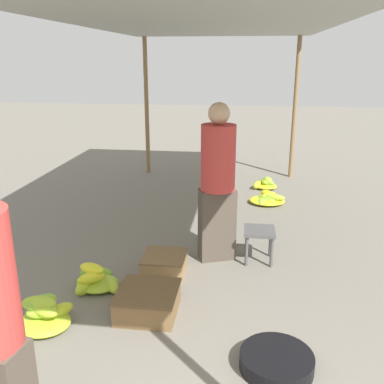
{
  "coord_description": "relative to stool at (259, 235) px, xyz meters",
  "views": [
    {
      "loc": [
        0.52,
        -1.09,
        2.2
      ],
      "look_at": [
        0.0,
        3.0,
        0.9
      ],
      "focal_mm": 40.0,
      "sensor_mm": 36.0,
      "label": 1
    }
  ],
  "objects": [
    {
      "name": "banana_pile_left_1",
      "position": [
        -1.83,
        -1.49,
        -0.19
      ],
      "size": [
        0.47,
        0.47,
        0.31
      ],
      "color": "#87BA34",
      "rests_on": "ground"
    },
    {
      "name": "crate_near",
      "position": [
        -1.01,
        -1.18,
        -0.19
      ],
      "size": [
        0.54,
        0.54,
        0.23
      ],
      "color": "brown",
      "rests_on": "ground"
    },
    {
      "name": "canopy_tarp",
      "position": [
        -0.71,
        0.33,
        2.29
      ],
      "size": [
        3.2,
        7.18,
        0.04
      ],
      "primitive_type": "cube",
      "color": "#9EA399",
      "rests_on": "canopy_post_front_left"
    },
    {
      "name": "stool",
      "position": [
        0.0,
        0.0,
        0.0
      ],
      "size": [
        0.34,
        0.34,
        0.38
      ],
      "color": "#4C4C4C",
      "rests_on": "ground"
    },
    {
      "name": "banana_pile_right_0",
      "position": [
        0.18,
        2.83,
        -0.22
      ],
      "size": [
        0.45,
        0.33,
        0.22
      ],
      "color": "#77B437",
      "rests_on": "ground"
    },
    {
      "name": "canopy_post_back_right",
      "position": [
        0.69,
        3.72,
        0.98
      ],
      "size": [
        0.08,
        0.08,
        2.58
      ],
      "primitive_type": "cylinder",
      "color": "olive",
      "rests_on": "ground"
    },
    {
      "name": "crate_mid",
      "position": [
        -1.0,
        -0.41,
        -0.21
      ],
      "size": [
        0.45,
        0.45,
        0.21
      ],
      "color": "#9E7A4C",
      "rests_on": "ground"
    },
    {
      "name": "canopy_post_back_left",
      "position": [
        -2.11,
        3.72,
        0.98
      ],
      "size": [
        0.08,
        0.08,
        2.58
      ],
      "primitive_type": "cylinder",
      "color": "olive",
      "rests_on": "ground"
    },
    {
      "name": "banana_pile_left_0",
      "position": [
        -1.61,
        -0.81,
        -0.23
      ],
      "size": [
        0.54,
        0.51,
        0.27
      ],
      "color": "yellow",
      "rests_on": "ground"
    },
    {
      "name": "shopper_walking_mid",
      "position": [
        -0.48,
        0.02,
        0.61
      ],
      "size": [
        0.48,
        0.48,
        1.77
      ],
      "color": "#4C4238",
      "rests_on": "ground"
    },
    {
      "name": "banana_pile_right_1",
      "position": [
        0.18,
        2.04,
        -0.24
      ],
      "size": [
        0.56,
        0.5,
        0.18
      ],
      "color": "yellow",
      "rests_on": "ground"
    },
    {
      "name": "basin_black",
      "position": [
        0.1,
        -1.77,
        -0.25
      ],
      "size": [
        0.55,
        0.55,
        0.12
      ],
      "color": "black",
      "rests_on": "ground"
    }
  ]
}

